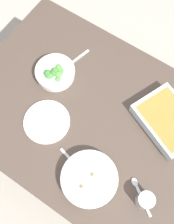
% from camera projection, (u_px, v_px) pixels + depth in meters
% --- Properties ---
extents(ground_plane, '(6.00, 6.00, 0.00)m').
position_uv_depth(ground_plane, '(87.00, 148.00, 2.03)').
color(ground_plane, '#B2A899').
extents(dining_table, '(1.20, 0.90, 0.74)m').
position_uv_depth(dining_table, '(87.00, 118.00, 1.42)').
color(dining_table, '#4C3D33').
rests_on(dining_table, ground_plane).
extents(stew_bowl, '(0.25, 0.25, 0.06)m').
position_uv_depth(stew_bowl, '(89.00, 179.00, 1.19)').
color(stew_bowl, white).
rests_on(stew_bowl, dining_table).
extents(broccoli_bowl, '(0.20, 0.20, 0.07)m').
position_uv_depth(broccoli_bowl, '(55.00, 73.00, 1.38)').
color(broccoli_bowl, white).
rests_on(broccoli_bowl, dining_table).
extents(baking_dish, '(0.36, 0.32, 0.06)m').
position_uv_depth(baking_dish, '(168.00, 120.00, 1.28)').
color(baking_dish, silver).
rests_on(baking_dish, dining_table).
extents(drink_cup, '(0.07, 0.07, 0.08)m').
position_uv_depth(drink_cup, '(145.00, 200.00, 1.15)').
color(drink_cup, '#B2BCC6').
rests_on(drink_cup, dining_table).
extents(side_plate, '(0.22, 0.22, 0.01)m').
position_uv_depth(side_plate, '(47.00, 122.00, 1.31)').
color(side_plate, white).
rests_on(side_plate, dining_table).
extents(spoon_by_stew, '(0.17, 0.06, 0.01)m').
position_uv_depth(spoon_by_stew, '(77.00, 167.00, 1.24)').
color(spoon_by_stew, silver).
rests_on(spoon_by_stew, dining_table).
extents(spoon_by_broccoli, '(0.06, 0.17, 0.01)m').
position_uv_depth(spoon_by_broccoli, '(72.00, 62.00, 1.43)').
color(spoon_by_broccoli, silver).
rests_on(spoon_by_broccoli, dining_table).
extents(spoon_spare, '(0.16, 0.11, 0.01)m').
position_uv_depth(spoon_spare, '(139.00, 191.00, 1.20)').
color(spoon_spare, silver).
rests_on(spoon_spare, dining_table).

